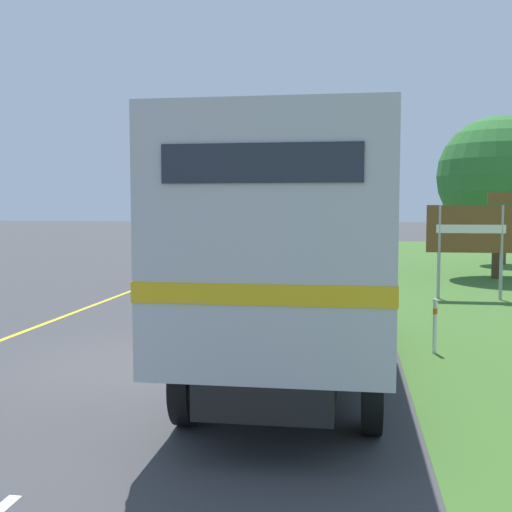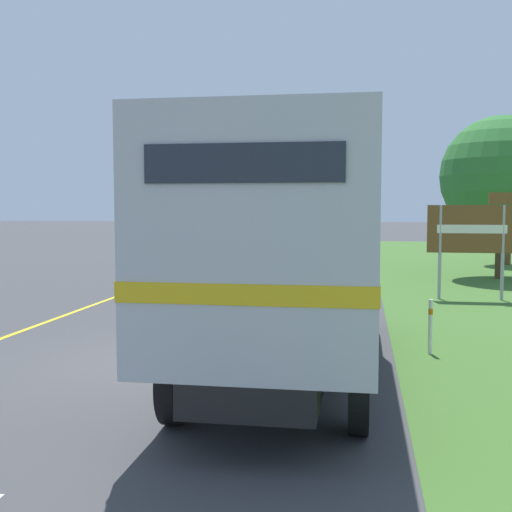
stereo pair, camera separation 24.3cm
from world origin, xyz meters
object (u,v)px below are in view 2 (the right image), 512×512
object	(u,v)px
roadside_tree_near	(502,176)
roadside_tree_mid	(509,178)
horse_trailer_truck	(290,244)
lead_car_white	(226,249)
highway_sign	(473,231)
delineator_post	(430,325)

from	to	relation	value
roadside_tree_near	roadside_tree_mid	distance (m)	6.08
horse_trailer_truck	roadside_tree_mid	distance (m)	21.40
lead_car_white	roadside_tree_mid	size ratio (longest dim) A/B	0.72
lead_car_white	highway_sign	bearing A→B (deg)	-37.57
horse_trailer_truck	lead_car_white	distance (m)	15.53
horse_trailer_truck	delineator_post	distance (m)	3.18
roadside_tree_near	delineator_post	xyz separation A→B (m)	(-3.61, -12.41, -3.10)
roadside_tree_near	roadside_tree_mid	bearing A→B (deg)	75.60
lead_car_white	roadside_tree_mid	xyz separation A→B (m)	(11.55, 5.08, 2.89)
delineator_post	roadside_tree_mid	bearing A→B (deg)	74.36
lead_car_white	roadside_tree_near	size ratio (longest dim) A/B	0.67
roadside_tree_near	horse_trailer_truck	bearing A→B (deg)	-112.56
roadside_tree_near	delineator_post	size ratio (longest dim) A/B	6.03
highway_sign	delineator_post	size ratio (longest dim) A/B	3.08
highway_sign	roadside_tree_near	distance (m)	6.06
horse_trailer_truck	lead_car_white	world-z (taller)	horse_trailer_truck
horse_trailer_truck	highway_sign	world-z (taller)	horse_trailer_truck
lead_car_white	horse_trailer_truck	bearing A→B (deg)	-74.38
roadside_tree_mid	roadside_tree_near	bearing A→B (deg)	-104.40
highway_sign	roadside_tree_near	world-z (taller)	roadside_tree_near
delineator_post	horse_trailer_truck	bearing A→B (deg)	-142.89
roadside_tree_near	roadside_tree_mid	world-z (taller)	roadside_tree_near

